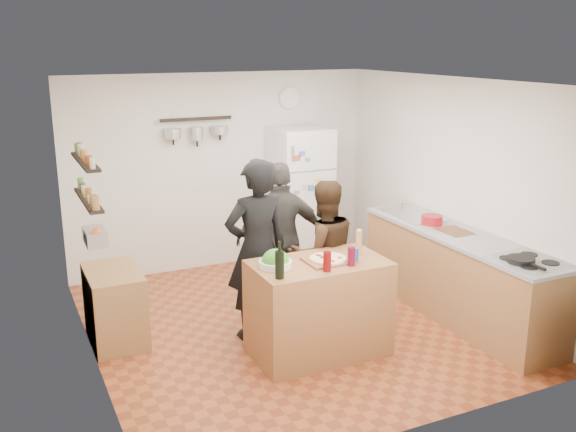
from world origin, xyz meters
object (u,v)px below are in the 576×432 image
person_center (323,254)px  prep_island (319,308)px  counter_run (458,276)px  wall_clock (289,98)px  person_left (257,250)px  salad_bowl (275,264)px  salt_canister (354,255)px  pepper_mill (359,244)px  side_table (115,306)px  fridge (300,196)px  person_back (281,238)px  red_bowl (432,220)px  skillet (521,260)px  wine_bottle (280,265)px

person_center → prep_island: bearing=65.0°
counter_run → wall_clock: size_ratio=8.77×
wall_clock → person_left: bearing=-122.3°
salad_bowl → salt_canister: size_ratio=2.33×
pepper_mill → side_table: 2.46m
person_left → fridge: person_left is taller
person_back → red_bowl: size_ratio=7.04×
salad_bowl → person_center: size_ratio=0.20×
skillet → wall_clock: 3.83m
fridge → skillet: bearing=-78.7°
salad_bowl → pepper_mill: bearing=0.0°
person_center → person_back: bearing=-58.0°
counter_run → fridge: fridge is taller
fridge → wall_clock: (0.00, 0.33, 1.25)m
wall_clock → skillet: bearing=-79.7°
counter_run → wall_clock: (-0.75, 2.63, 1.70)m
salad_bowl → fridge: bearing=59.2°
wine_bottle → person_left: size_ratio=0.13×
prep_island → salad_bowl: bearing=173.2°
salad_bowl → skillet: salad_bowl is taller
person_left → red_bowl: person_left is taller
salt_canister → wall_clock: (0.70, 2.88, 1.18)m
counter_run → fridge: 2.46m
salt_canister → counter_run: size_ratio=0.05×
wine_bottle → wall_clock: bearing=63.3°
prep_island → fridge: fridge is taller
salad_bowl → person_back: person_back is taller
side_table → salad_bowl: bearing=-38.7°
wall_clock → side_table: (-2.69, -1.69, -1.78)m
wine_bottle → person_center: size_ratio=0.16×
person_center → wall_clock: bearing=-100.1°
salad_bowl → skillet: size_ratio=1.19×
wall_clock → side_table: bearing=-147.8°
person_left → red_bowl: bearing=177.8°
prep_island → salt_canister: (0.30, -0.12, 0.52)m
skillet → fridge: (-0.65, 3.25, -0.04)m
red_bowl → person_center: bearing=180.0°
wine_bottle → pepper_mill: bearing=15.9°
prep_island → salad_bowl: (-0.42, 0.05, 0.49)m
wine_bottle → side_table: 1.88m
red_bowl → side_table: 3.48m
salad_bowl → pepper_mill: 0.87m
wall_clock → side_table: 3.64m
red_bowl → person_back: bearing=162.5°
counter_run → side_table: bearing=164.7°
wine_bottle → pepper_mill: wine_bottle is taller
salad_bowl → skillet: (2.07, -0.87, 0.00)m
person_left → wall_clock: 2.86m
wine_bottle → salt_canister: size_ratio=1.87×
person_back → wall_clock: wall_clock is taller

